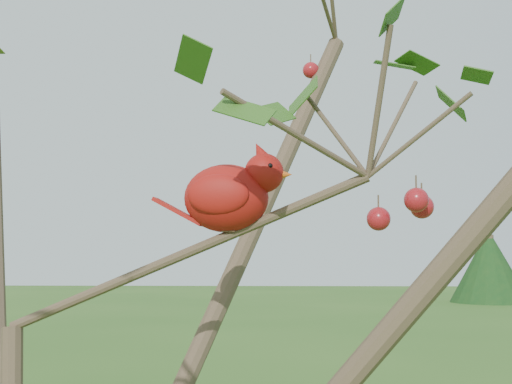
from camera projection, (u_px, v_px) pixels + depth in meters
crabapple_tree at (33, 224)px, 1.10m from camera, size 2.35×2.05×2.95m
cardinal at (231, 195)px, 1.19m from camera, size 0.24×0.13×0.16m
distant_trees at (67, 271)px, 22.06m from camera, size 44.18×14.60×3.24m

